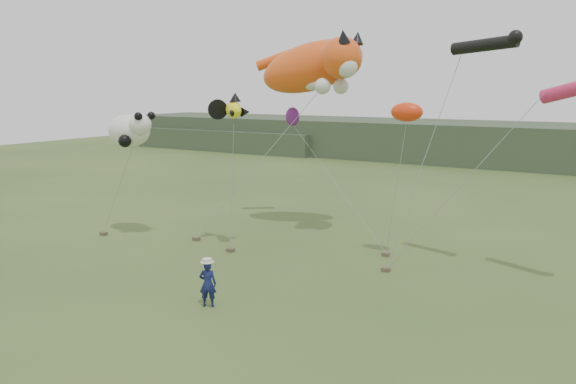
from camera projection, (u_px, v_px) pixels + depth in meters
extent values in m
plane|color=#385123|center=(211.00, 298.00, 20.22)|extent=(120.00, 120.00, 0.00)
cube|color=#2D3D28|center=(486.00, 143.00, 57.79)|extent=(90.00, 12.00, 4.00)
cube|color=#2D3D28|center=(234.00, 139.00, 70.61)|extent=(25.00, 8.00, 2.50)
imported|color=#131A4A|center=(208.00, 284.00, 19.30)|extent=(0.70, 0.62, 1.62)
cube|color=brown|center=(196.00, 239.00, 27.90)|extent=(0.32, 0.26, 0.17)
cube|color=brown|center=(231.00, 250.00, 25.96)|extent=(0.32, 0.26, 0.17)
cube|color=brown|center=(386.00, 270.00, 23.13)|extent=(0.32, 0.26, 0.17)
cube|color=brown|center=(104.00, 234.00, 28.87)|extent=(0.32, 0.26, 0.17)
cube|color=brown|center=(386.00, 255.00, 25.23)|extent=(0.32, 0.26, 0.17)
ellipsoid|color=#E95015|center=(312.00, 67.00, 29.16)|extent=(6.31, 4.27, 3.75)
sphere|color=#E95015|center=(342.00, 58.00, 27.03)|extent=(2.01, 2.01, 2.01)
cone|color=black|center=(343.00, 36.00, 26.21)|extent=(0.63, 0.76, 0.76)
cone|color=black|center=(358.00, 38.00, 27.04)|extent=(0.63, 0.72, 0.71)
sphere|color=silver|center=(347.00, 67.00, 26.60)|extent=(1.01, 1.01, 1.01)
ellipsoid|color=silver|center=(313.00, 84.00, 28.93)|extent=(1.97, 0.98, 0.62)
sphere|color=silver|center=(323.00, 86.00, 27.04)|extent=(0.78, 0.78, 0.78)
sphere|color=silver|center=(341.00, 86.00, 28.25)|extent=(0.78, 0.78, 0.78)
cylinder|color=#E95015|center=(274.00, 60.00, 31.31)|extent=(2.08, 1.53, 1.21)
ellipsoid|color=yellow|center=(234.00, 110.00, 25.23)|extent=(1.54, 1.42, 0.86)
cone|color=black|center=(216.00, 109.00, 26.11)|extent=(1.15, 1.18, 0.93)
cone|color=black|center=(235.00, 97.00, 25.07)|extent=(0.52, 0.52, 0.41)
cone|color=black|center=(232.00, 113.00, 24.65)|extent=(0.55, 0.58, 0.41)
cone|color=black|center=(246.00, 112.00, 25.52)|extent=(0.55, 0.58, 0.41)
cylinder|color=black|center=(484.00, 45.00, 22.18)|extent=(2.76, 1.21, 0.68)
sphere|color=black|center=(515.00, 37.00, 21.16)|extent=(0.54, 0.54, 0.54)
ellipsoid|color=white|center=(129.00, 130.00, 28.19)|extent=(2.44, 1.62, 1.62)
sphere|color=white|center=(140.00, 124.00, 27.35)|extent=(1.08, 1.08, 1.08)
sphere|color=black|center=(138.00, 116.00, 26.84)|extent=(0.40, 0.40, 0.40)
sphere|color=black|center=(151.00, 116.00, 27.44)|extent=(0.40, 0.40, 0.40)
sphere|color=black|center=(125.00, 141.00, 27.44)|extent=(0.63, 0.63, 0.63)
sphere|color=black|center=(123.00, 137.00, 28.85)|extent=(0.63, 0.63, 0.63)
ellipsoid|color=red|center=(407.00, 112.00, 23.70)|extent=(1.39, 0.81, 0.81)
ellipsoid|color=#5F196B|center=(292.00, 117.00, 30.33)|extent=(0.83, 0.55, 1.01)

